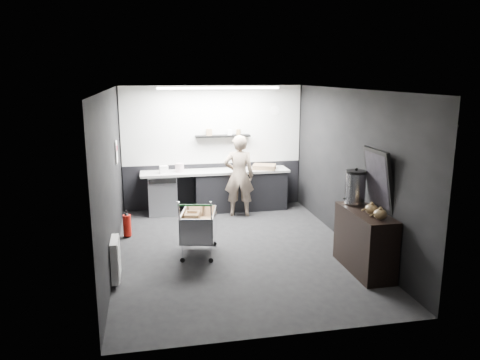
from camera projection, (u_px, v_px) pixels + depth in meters
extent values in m
plane|color=black|center=(236.00, 250.00, 8.00)|extent=(5.50, 5.50, 0.00)
plane|color=white|center=(236.00, 89.00, 7.40)|extent=(5.50, 5.50, 0.00)
plane|color=black|center=(213.00, 148.00, 10.33)|extent=(5.50, 0.00, 5.50)
plane|color=black|center=(284.00, 224.00, 5.07)|extent=(5.50, 0.00, 5.50)
plane|color=black|center=(111.00, 178.00, 7.32)|extent=(0.00, 5.50, 5.50)
plane|color=black|center=(350.00, 168.00, 8.08)|extent=(0.00, 5.50, 5.50)
cube|color=silver|center=(213.00, 125.00, 10.20)|extent=(3.95, 0.02, 1.70)
cube|color=black|center=(214.00, 185.00, 10.50)|extent=(3.95, 0.02, 1.00)
cube|color=black|center=(223.00, 136.00, 10.19)|extent=(1.20, 0.22, 0.04)
cylinder|color=white|center=(275.00, 110.00, 10.39)|extent=(0.20, 0.03, 0.20)
cube|color=white|center=(116.00, 152.00, 8.53)|extent=(0.02, 0.30, 0.40)
cube|color=#B51630|center=(117.00, 148.00, 8.51)|extent=(0.02, 0.22, 0.10)
cube|color=white|center=(115.00, 259.00, 6.70)|extent=(0.10, 0.50, 0.60)
cube|color=white|center=(219.00, 88.00, 9.18)|extent=(2.40, 0.20, 0.04)
cube|color=black|center=(240.00, 191.00, 10.33)|extent=(2.00, 0.56, 0.85)
cube|color=#ACACA7|center=(215.00, 172.00, 10.12)|extent=(3.20, 0.60, 0.05)
cube|color=#9EA0A5|center=(163.00, 194.00, 10.00)|extent=(0.60, 0.58, 0.85)
cube|color=black|center=(162.00, 181.00, 9.64)|extent=(0.56, 0.02, 0.10)
imported|color=beige|center=(239.00, 176.00, 9.78)|extent=(0.69, 0.52, 1.72)
cube|color=silver|center=(199.00, 237.00, 7.76)|extent=(0.70, 0.92, 0.02)
cube|color=silver|center=(183.00, 225.00, 7.67)|extent=(0.20, 0.81, 0.44)
cube|color=silver|center=(214.00, 224.00, 7.77)|extent=(0.20, 0.81, 0.44)
cube|color=silver|center=(202.00, 232.00, 7.33)|extent=(0.53, 0.14, 0.44)
cube|color=silver|center=(196.00, 217.00, 8.11)|extent=(0.53, 0.14, 0.44)
cylinder|color=silver|center=(187.00, 254.00, 7.39)|extent=(0.02, 0.02, 0.29)
cylinder|color=silver|center=(216.00, 251.00, 7.48)|extent=(0.02, 0.02, 0.29)
cylinder|color=silver|center=(184.00, 238.00, 8.11)|extent=(0.02, 0.02, 0.29)
cylinder|color=silver|center=(210.00, 236.00, 8.20)|extent=(0.02, 0.02, 0.29)
cylinder|color=#258B36|center=(201.00, 205.00, 7.17)|extent=(0.53, 0.15, 0.03)
cube|color=olive|center=(191.00, 224.00, 7.79)|extent=(0.29, 0.34, 0.37)
cube|color=olive|center=(208.00, 228.00, 7.64)|extent=(0.27, 0.31, 0.33)
cylinder|color=black|center=(188.00, 261.00, 7.42)|extent=(0.08, 0.05, 0.08)
cylinder|color=black|center=(184.00, 245.00, 8.14)|extent=(0.08, 0.05, 0.08)
cylinder|color=black|center=(216.00, 259.00, 7.51)|extent=(0.08, 0.05, 0.08)
cylinder|color=black|center=(210.00, 243.00, 8.22)|extent=(0.08, 0.05, 0.08)
cube|color=black|center=(364.00, 241.00, 7.07)|extent=(0.47, 1.25, 0.94)
cylinder|color=silver|center=(355.00, 188.00, 7.31)|extent=(0.31, 0.31, 0.48)
cylinder|color=black|center=(356.00, 172.00, 7.25)|extent=(0.31, 0.31, 0.04)
sphere|color=black|center=(356.00, 169.00, 7.24)|extent=(0.05, 0.05, 0.05)
ellipsoid|color=brown|center=(372.00, 209.00, 6.80)|extent=(0.19, 0.19, 0.15)
ellipsoid|color=brown|center=(380.00, 214.00, 6.55)|extent=(0.19, 0.19, 0.15)
cube|color=black|center=(379.00, 180.00, 6.95)|extent=(0.21, 0.73, 0.93)
cube|color=black|center=(377.00, 180.00, 6.95)|extent=(0.15, 0.62, 0.80)
cylinder|color=#B0140B|center=(127.00, 225.00, 8.59)|extent=(0.15, 0.15, 0.40)
cone|color=black|center=(126.00, 214.00, 8.54)|extent=(0.10, 0.10, 0.06)
cylinder|color=black|center=(126.00, 212.00, 8.53)|extent=(0.03, 0.03, 0.06)
cube|color=#8C6C4A|center=(264.00, 167.00, 10.26)|extent=(0.59, 0.52, 0.10)
cylinder|color=beige|center=(180.00, 168.00, 9.95)|extent=(0.19, 0.19, 0.19)
cube|color=white|center=(164.00, 169.00, 9.84)|extent=(0.19, 0.15, 0.15)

